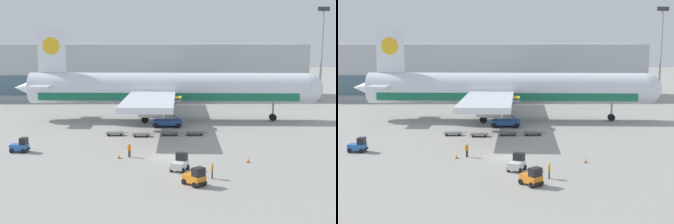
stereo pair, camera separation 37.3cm
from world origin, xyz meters
The scene contains 16 objects.
ground_plane centered at (0.00, 0.00, 0.00)m, with size 400.00×400.00×0.00m, color #9E9B93.
terminal_building centered at (-8.77, 66.75, 6.99)m, with size 90.00×18.20×14.00m.
light_mast centered at (38.36, 55.65, 13.32)m, with size 2.80×0.50×22.98m.
airplane_main centered at (-0.42, 28.62, 5.84)m, with size 58.10×48.30×17.00m.
scissor_lift_loader centered at (0.12, 21.93, 2.01)m, with size 5.33×3.57×5.26m.
baggage_tug_foreground centered at (-20.08, 3.36, 0.88)m, with size 2.56×1.81×2.00m.
baggage_tug_mid centered at (1.26, -5.94, 0.88)m, with size 2.41×2.80×2.00m.
baggage_tug_far centered at (2.61, -11.63, 0.88)m, with size 2.68×2.78×2.00m.
baggage_dolly_lead centered at (-8.36, 14.42, 0.39)m, with size 3.72×1.57×0.48m.
baggage_dolly_second centered at (-4.10, 13.40, 0.39)m, with size 3.72×1.57×0.48m.
baggage_dolly_third centered at (0.42, 14.25, 0.39)m, with size 3.72×1.57×0.48m.
baggage_dolly_trail centered at (4.44, 14.36, 0.39)m, with size 3.72×1.57×0.48m.
ground_crew_near centered at (-5.11, 0.41, 1.10)m, with size 0.43×0.43×1.85m.
ground_crew_far centered at (4.64, -9.31, 1.07)m, with size 0.24×0.57×1.81m.
traffic_cone_near centered at (-6.38, -0.32, 0.35)m, with size 0.40×0.40×0.71m.
traffic_cone_far centered at (9.87, -2.56, 0.34)m, with size 0.40×0.40×0.70m.
Camera 2 is at (-0.58, -58.90, 15.13)m, focal length 50.00 mm.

